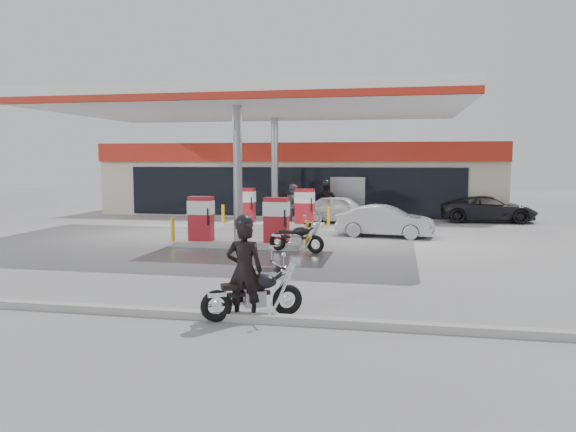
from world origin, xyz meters
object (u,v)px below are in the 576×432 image
object	(u,v)px
parked_car_right	(488,209)
parked_motorcycle	(297,238)
attendant	(294,204)
main_motorcycle	(254,295)
sedan_white	(342,209)
parked_car_left	(222,202)
hatchback_silver	(385,221)
biker_main	(244,270)
pump_island_near	(238,227)
pump_island_far	(275,212)
biker_walking	(326,203)

from	to	relation	value
parked_car_right	parked_motorcycle	bearing A→B (deg)	140.61
attendant	main_motorcycle	bearing A→B (deg)	174.16
sedan_white	parked_car_left	world-z (taller)	sedan_white
parked_motorcycle	main_motorcycle	bearing A→B (deg)	-70.51
parked_car_right	hatchback_silver	bearing A→B (deg)	139.07
main_motorcycle	biker_main	distance (m)	0.53
biker_main	sedan_white	xyz separation A→B (m)	(0.17, 17.07, -0.28)
attendant	pump_island_near	bearing A→B (deg)	160.54
parked_motorcycle	attendant	size ratio (longest dim) A/B	1.03
parked_car_left	parked_motorcycle	bearing A→B (deg)	-129.72
main_motorcycle	parked_motorcycle	world-z (taller)	main_motorcycle
biker_main	parked_car_right	bearing A→B (deg)	-119.32
pump_island_near	attendant	xyz separation A→B (m)	(0.70, 7.00, 0.26)
hatchback_silver	biker_main	bearing A→B (deg)	177.03
pump_island_far	sedan_white	bearing A→B (deg)	37.28
sedan_white	parked_car_left	distance (m)	8.31
parked_motorcycle	attendant	bearing A→B (deg)	116.73
sedan_white	biker_main	bearing A→B (deg)	-174.41
biker_main	parked_car_left	xyz separation A→B (m)	(-7.22, 20.87, -0.35)
pump_island_near	attendant	distance (m)	7.04
main_motorcycle	sedan_white	distance (m)	16.98
pump_island_far	main_motorcycle	xyz separation A→B (m)	(2.89, -14.77, -0.24)
pump_island_far	parked_car_left	world-z (taller)	pump_island_far
parked_motorcycle	parked_car_left	xyz separation A→B (m)	(-6.79, 12.81, 0.16)
main_motorcycle	parked_motorcycle	xyz separation A→B (m)	(-0.59, 7.97, -0.01)
pump_island_far	biker_main	bearing A→B (deg)	-79.64
pump_island_near	parked_motorcycle	xyz separation A→B (m)	(2.29, -0.81, -0.25)
sedan_white	parked_car_right	bearing A→B (deg)	-68.21
hatchback_silver	parked_car_left	bearing A→B (deg)	56.63
sedan_white	attendant	world-z (taller)	attendant
attendant	parked_motorcycle	bearing A→B (deg)	177.79
parked_motorcycle	sedan_white	world-z (taller)	sedan_white
sedan_white	pump_island_near	bearing A→B (deg)	166.75
biker_main	parked_motorcycle	bearing A→B (deg)	-95.39
parked_motorcycle	attendant	xyz separation A→B (m)	(-1.59, 7.81, 0.51)
attendant	biker_walking	world-z (taller)	biker_walking
pump_island_near	sedan_white	world-z (taller)	pump_island_near
sedan_white	parked_car_right	world-z (taller)	sedan_white
attendant	pump_island_far	bearing A→B (deg)	131.14
pump_island_near	attendant	bearing A→B (deg)	84.26
biker_main	parked_car_right	world-z (taller)	biker_main
parked_motorcycle	hatchback_silver	distance (m)	5.22
biker_main	parked_motorcycle	size ratio (longest dim) A/B	0.97
parked_motorcycle	hatchback_silver	xyz separation A→B (m)	(2.81, 4.39, 0.17)
sedan_white	hatchback_silver	size ratio (longest dim) A/B	1.05
hatchback_silver	parked_car_right	xyz separation A→B (m)	(4.90, 6.60, 0.02)
sedan_white	parked_car_left	size ratio (longest dim) A/B	0.94
main_motorcycle	parked_motorcycle	bearing A→B (deg)	64.49
pump_island_near	pump_island_far	world-z (taller)	same
biker_main	sedan_white	world-z (taller)	biker_main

